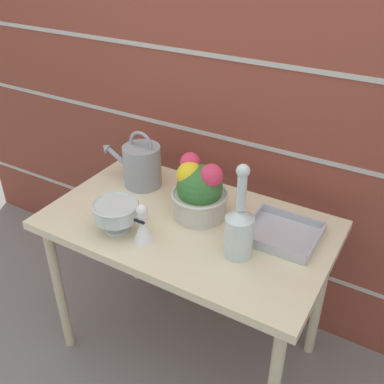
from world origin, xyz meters
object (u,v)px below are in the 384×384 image
figurine_vase (143,227)px  crystal_pedestal_bowl (116,212)px  watering_can (141,165)px  glass_decanter (239,227)px  wire_tray (282,235)px  flower_planter (199,191)px

figurine_vase → crystal_pedestal_bowl: bearing=177.9°
watering_can → crystal_pedestal_bowl: 0.35m
glass_decanter → figurine_vase: glass_decanter is taller
figurine_vase → wire_tray: bearing=33.0°
crystal_pedestal_bowl → flower_planter: flower_planter is taller
glass_decanter → wire_tray: bearing=60.2°
watering_can → figurine_vase: watering_can is taller
figurine_vase → wire_tray: size_ratio=0.59×
crystal_pedestal_bowl → glass_decanter: size_ratio=0.49×
watering_can → glass_decanter: (0.58, -0.23, 0.02)m
glass_decanter → crystal_pedestal_bowl: bearing=-167.5°
flower_planter → figurine_vase: size_ratio=1.58×
flower_planter → figurine_vase: bearing=-109.8°
crystal_pedestal_bowl → glass_decanter: bearing=12.5°
figurine_vase → wire_tray: 0.52m
crystal_pedestal_bowl → glass_decanter: 0.48m
glass_decanter → wire_tray: glass_decanter is taller
figurine_vase → glass_decanter: bearing=17.7°
watering_can → flower_planter: watering_can is taller
flower_planter → wire_tray: 0.36m
wire_tray → glass_decanter: bearing=-119.8°
watering_can → crystal_pedestal_bowl: bearing=-70.0°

